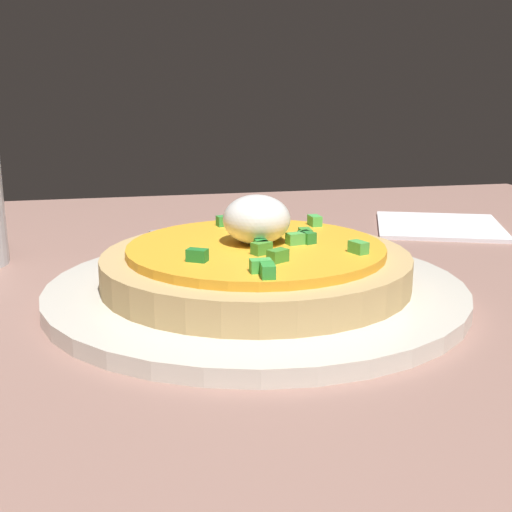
# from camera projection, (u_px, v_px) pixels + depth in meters

# --- Properties ---
(dining_table) EXTENTS (1.12, 0.80, 0.03)m
(dining_table) POSITION_uv_depth(u_px,v_px,m) (140.00, 305.00, 0.52)
(dining_table) COLOR #966E62
(dining_table) RESTS_ON ground
(plate) EXTENTS (0.29, 0.29, 0.01)m
(plate) POSITION_uv_depth(u_px,v_px,m) (256.00, 291.00, 0.48)
(plate) COLOR silver
(plate) RESTS_ON dining_table
(pizza) EXTENTS (0.22, 0.22, 0.06)m
(pizza) POSITION_uv_depth(u_px,v_px,m) (256.00, 262.00, 0.48)
(pizza) COLOR tan
(pizza) RESTS_ON plate
(fork) EXTENTS (0.11, 0.05, 0.01)m
(fork) POSITION_uv_depth(u_px,v_px,m) (191.00, 229.00, 0.69)
(fork) COLOR #B7B7BC
(fork) RESTS_ON dining_table
(napkin) EXTENTS (0.16, 0.16, 0.00)m
(napkin) POSITION_uv_depth(u_px,v_px,m) (439.00, 226.00, 0.71)
(napkin) COLOR white
(napkin) RESTS_ON dining_table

